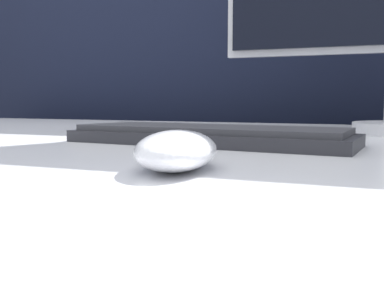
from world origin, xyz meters
The scene contains 3 objects.
partition_panel centered at (0.00, 0.65, 0.73)m, with size 5.00×0.03×1.46m.
computer_mouse_near centered at (0.03, -0.27, 0.75)m, with size 0.09×0.14×0.03m.
keyboard centered at (-0.02, -0.05, 0.74)m, with size 0.40×0.16×0.02m.
Camera 1 is at (0.17, -0.62, 0.79)m, focal length 42.00 mm.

